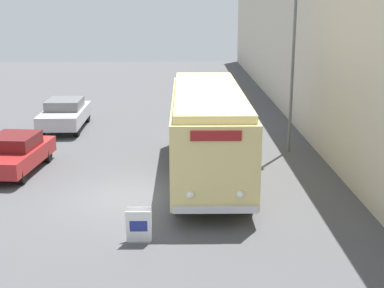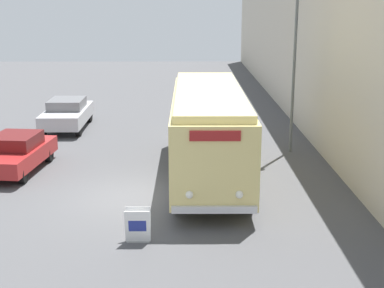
% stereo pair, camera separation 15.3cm
% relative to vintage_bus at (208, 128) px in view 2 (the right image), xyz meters
% --- Properties ---
extents(ground_plane, '(80.00, 80.00, 0.00)m').
position_rel_vintage_bus_xyz_m(ground_plane, '(-2.50, -2.20, -1.79)').
color(ground_plane, '#4C4C4F').
extents(building_wall_right, '(0.30, 60.00, 7.36)m').
position_rel_vintage_bus_xyz_m(building_wall_right, '(4.92, 7.80, 1.89)').
color(building_wall_right, beige).
rests_on(building_wall_right, ground_plane).
extents(vintage_bus, '(2.49, 9.49, 3.18)m').
position_rel_vintage_bus_xyz_m(vintage_bus, '(0.00, 0.00, 0.00)').
color(vintage_bus, black).
rests_on(vintage_bus, ground_plane).
extents(sign_board, '(0.67, 0.35, 0.92)m').
position_rel_vintage_bus_xyz_m(sign_board, '(-2.05, -5.46, -1.35)').
color(sign_board, gray).
rests_on(sign_board, ground_plane).
extents(streetlamp, '(0.36, 0.36, 7.59)m').
position_rel_vintage_bus_xyz_m(streetlamp, '(3.58, 3.24, 3.02)').
color(streetlamp, '#595E60').
rests_on(streetlamp, ground_plane).
extents(parked_car_near, '(2.19, 4.16, 1.39)m').
position_rel_vintage_bus_xyz_m(parked_car_near, '(-7.13, 0.64, -1.08)').
color(parked_car_near, black).
rests_on(parked_car_near, ground_plane).
extents(parked_car_mid, '(1.97, 4.46, 1.47)m').
position_rel_vintage_bus_xyz_m(parked_car_mid, '(-6.73, 7.49, -1.02)').
color(parked_car_mid, black).
rests_on(parked_car_mid, ground_plane).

